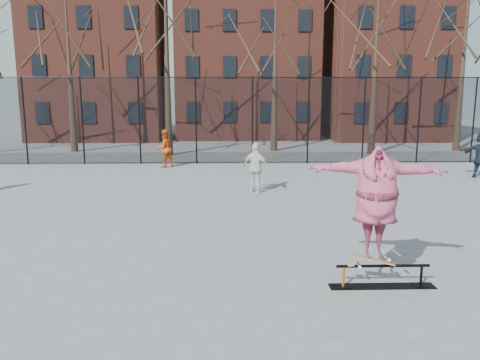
{
  "coord_description": "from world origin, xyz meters",
  "views": [
    {
      "loc": [
        -0.01,
        -8.71,
        3.21
      ],
      "look_at": [
        0.29,
        1.5,
        1.33
      ],
      "focal_mm": 35.0,
      "sensor_mm": 36.0,
      "label": 1
    }
  ],
  "objects_px": {
    "skate_rail": "(382,278)",
    "skater": "(376,207)",
    "bystander_white": "(256,168)",
    "skateboard": "(373,262)",
    "bystander_red": "(165,148)"
  },
  "relations": [
    {
      "from": "skate_rail",
      "to": "skater",
      "type": "bearing_deg",
      "value": 180.0
    },
    {
      "from": "bystander_white",
      "to": "skateboard",
      "type": "bearing_deg",
      "value": 131.68
    },
    {
      "from": "bystander_white",
      "to": "skate_rail",
      "type": "bearing_deg",
      "value": 132.91
    },
    {
      "from": "bystander_red",
      "to": "skate_rail",
      "type": "bearing_deg",
      "value": 77.17
    },
    {
      "from": "skateboard",
      "to": "skater",
      "type": "relative_size",
      "value": 0.35
    },
    {
      "from": "skate_rail",
      "to": "skateboard",
      "type": "relative_size",
      "value": 2.29
    },
    {
      "from": "skater",
      "to": "bystander_red",
      "type": "bearing_deg",
      "value": 120.77
    },
    {
      "from": "skate_rail",
      "to": "bystander_white",
      "type": "height_order",
      "value": "bystander_white"
    },
    {
      "from": "skater",
      "to": "bystander_white",
      "type": "relative_size",
      "value": 1.35
    },
    {
      "from": "skater",
      "to": "bystander_red",
      "type": "height_order",
      "value": "skater"
    },
    {
      "from": "skate_rail",
      "to": "bystander_red",
      "type": "relative_size",
      "value": 1.06
    },
    {
      "from": "skate_rail",
      "to": "bystander_white",
      "type": "xyz_separation_m",
      "value": [
        -1.65,
        7.73,
        0.67
      ]
    },
    {
      "from": "skateboard",
      "to": "skater",
      "type": "xyz_separation_m",
      "value": [
        0.0,
        0.0,
        0.95
      ]
    },
    {
      "from": "skateboard",
      "to": "bystander_red",
      "type": "bearing_deg",
      "value": 111.24
    },
    {
      "from": "skate_rail",
      "to": "bystander_white",
      "type": "bearing_deg",
      "value": 102.04
    }
  ]
}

